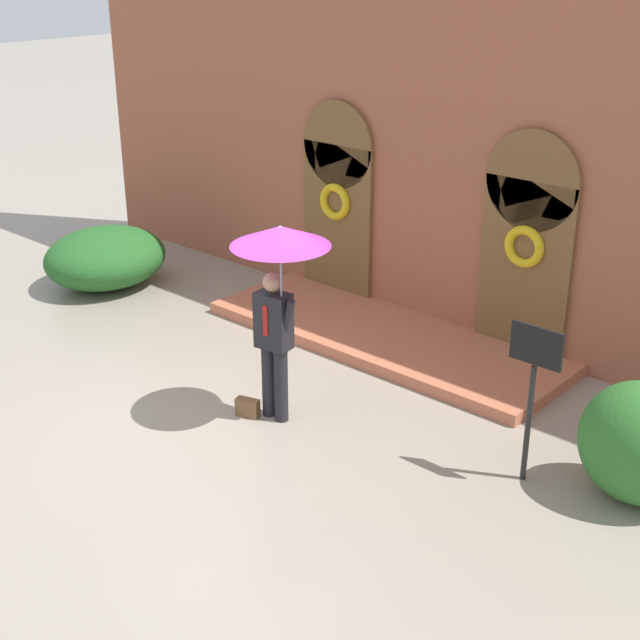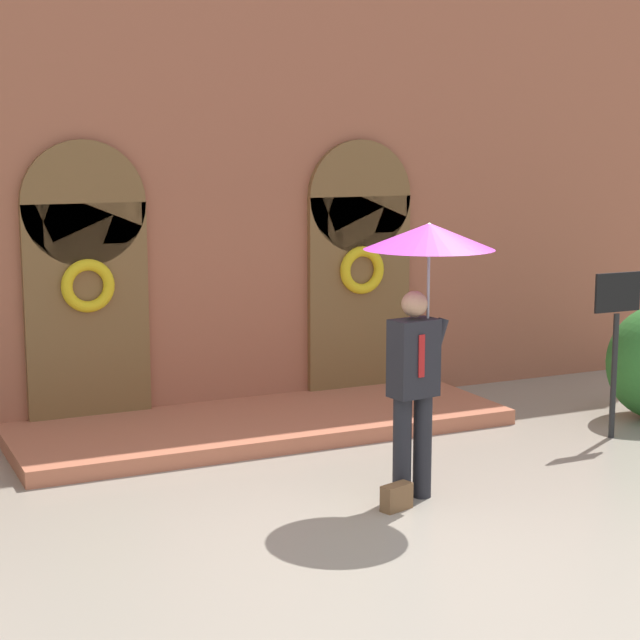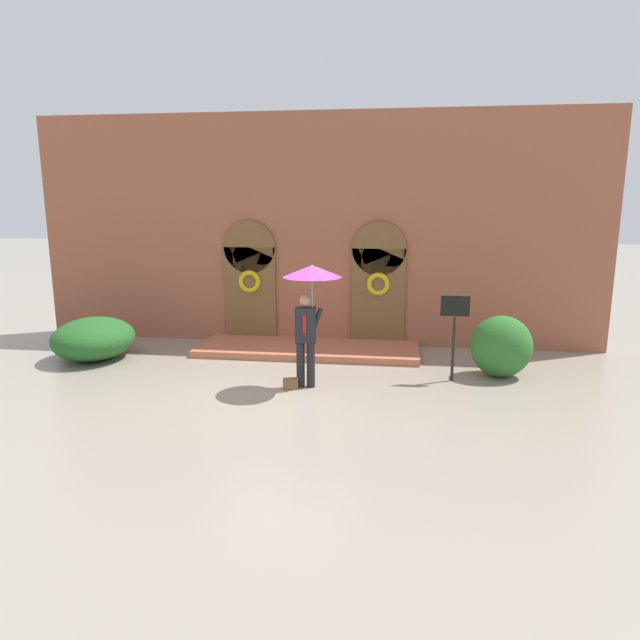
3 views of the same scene
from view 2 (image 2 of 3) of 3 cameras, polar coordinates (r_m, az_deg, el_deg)
The scene contains 5 objects.
ground_plane at distance 8.74m, azimuth 4.54°, elevation -10.79°, with size 80.00×80.00×0.00m, color gray.
building_facade at distance 11.98m, azimuth -5.27°, elevation 7.80°, with size 14.00×2.30×5.60m.
person_with_umbrella at distance 8.95m, azimuth 5.63°, elevation 2.31°, with size 1.10×1.10×2.36m.
handbag at distance 9.01m, azimuth 4.11°, elevation -9.40°, with size 0.28×0.12×0.22m, color brown.
sign_post at distance 11.28m, azimuth 15.52°, elevation -0.36°, with size 0.56×0.06×1.72m.
Camera 2 is at (-4.10, -7.10, 3.03)m, focal length 60.00 mm.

